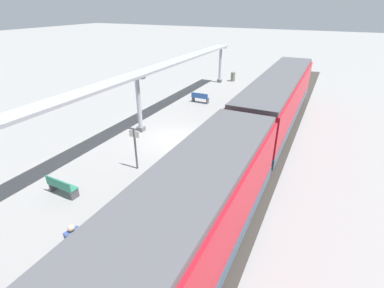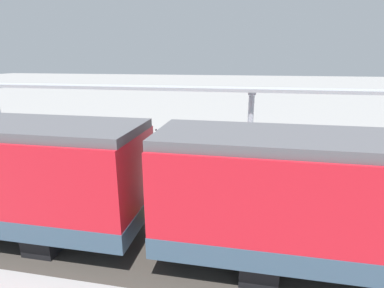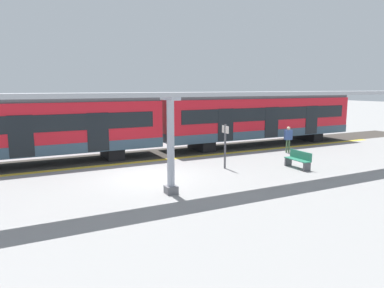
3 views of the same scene
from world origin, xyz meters
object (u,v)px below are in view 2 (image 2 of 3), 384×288
at_px(canopy_pillar_second, 250,128).
at_px(bench_near_end, 107,152).
at_px(passenger_waiting_near_edge, 15,160).
at_px(platform_info_sign, 157,148).

relative_size(canopy_pillar_second, bench_near_end, 2.41).
distance_m(bench_near_end, passenger_waiting_near_edge, 4.27).
bearing_deg(bench_near_end, canopy_pillar_second, -82.30).
bearing_deg(platform_info_sign, canopy_pillar_second, -57.08).
distance_m(canopy_pillar_second, platform_info_sign, 4.85).
relative_size(platform_info_sign, passenger_waiting_near_edge, 1.36).
height_order(bench_near_end, passenger_waiting_near_edge, passenger_waiting_near_edge).
bearing_deg(passenger_waiting_near_edge, platform_info_sign, -72.18).
height_order(canopy_pillar_second, platform_info_sign, canopy_pillar_second).
height_order(canopy_pillar_second, passenger_waiting_near_edge, canopy_pillar_second).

